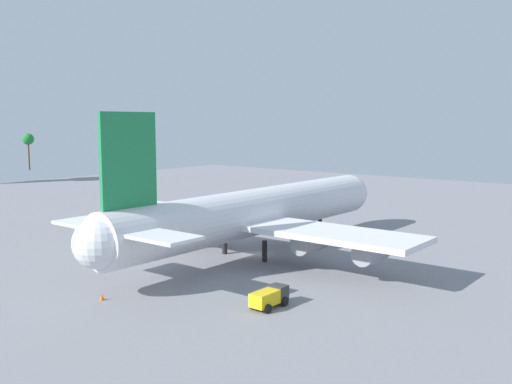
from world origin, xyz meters
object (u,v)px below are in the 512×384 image
Objects in this scene: cargo_loader at (269,297)px; cargo_airplane at (256,213)px; safety_cone_nose at (333,223)px; safety_cone_tail at (102,297)px.

cargo_airplane is at bearing 42.01° from cargo_loader.
safety_cone_nose is 52.67m from safety_cone_tail.
safety_cone_tail is at bearing -176.22° from safety_cone_nose.
cargo_loader is at bearing -59.17° from safety_cone_tail.
cargo_airplane is 26.77m from safety_cone_tail.
cargo_loader is at bearing -137.99° from cargo_airplane.
cargo_airplane reaches higher than safety_cone_nose.
cargo_loader is (-17.14, -15.44, -4.83)m from cargo_airplane.
cargo_loader is 6.64× the size of safety_cone_nose.
safety_cone_nose is at bearing 23.19° from cargo_loader.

